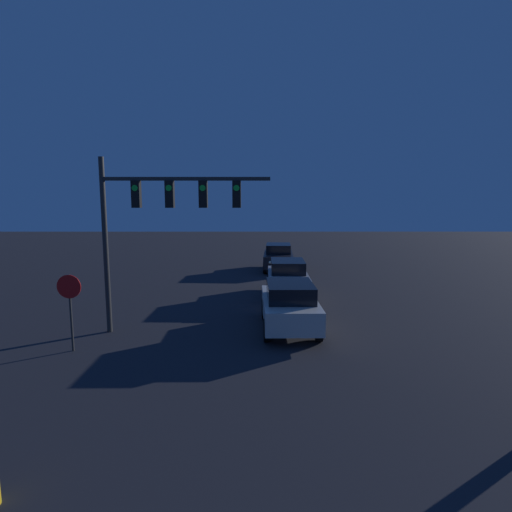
{
  "coord_description": "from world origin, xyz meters",
  "views": [
    {
      "loc": [
        0.04,
        0.94,
        4.56
      ],
      "look_at": [
        0.0,
        14.59,
        2.66
      ],
      "focal_mm": 28.0,
      "sensor_mm": 36.0,
      "label": 1
    }
  ],
  "objects_px": {
    "car_mid": "(289,278)",
    "traffic_signal_mast": "(159,210)",
    "car_far": "(279,257)",
    "stop_sign": "(71,298)",
    "car_near": "(291,305)"
  },
  "relations": [
    {
      "from": "car_mid",
      "to": "traffic_signal_mast",
      "type": "relative_size",
      "value": 0.71
    },
    {
      "from": "car_far",
      "to": "stop_sign",
      "type": "relative_size",
      "value": 1.81
    },
    {
      "from": "car_near",
      "to": "traffic_signal_mast",
      "type": "xyz_separation_m",
      "value": [
        -4.49,
        -0.26,
        3.33
      ]
    },
    {
      "from": "stop_sign",
      "to": "car_far",
      "type": "bearing_deg",
      "value": 63.72
    },
    {
      "from": "car_near",
      "to": "car_far",
      "type": "relative_size",
      "value": 0.99
    },
    {
      "from": "car_far",
      "to": "traffic_signal_mast",
      "type": "xyz_separation_m",
      "value": [
        -4.77,
        -12.49,
        3.33
      ]
    },
    {
      "from": "car_near",
      "to": "car_mid",
      "type": "height_order",
      "value": "same"
    },
    {
      "from": "car_near",
      "to": "traffic_signal_mast",
      "type": "height_order",
      "value": "traffic_signal_mast"
    },
    {
      "from": "car_far",
      "to": "traffic_signal_mast",
      "type": "height_order",
      "value": "traffic_signal_mast"
    },
    {
      "from": "car_mid",
      "to": "stop_sign",
      "type": "relative_size",
      "value": 1.8
    },
    {
      "from": "stop_sign",
      "to": "car_near",
      "type": "bearing_deg",
      "value": 16.98
    },
    {
      "from": "car_near",
      "to": "stop_sign",
      "type": "height_order",
      "value": "stop_sign"
    },
    {
      "from": "car_far",
      "to": "stop_sign",
      "type": "bearing_deg",
      "value": 66.67
    },
    {
      "from": "car_mid",
      "to": "car_far",
      "type": "height_order",
      "value": "same"
    },
    {
      "from": "car_near",
      "to": "car_far",
      "type": "xyz_separation_m",
      "value": [
        0.28,
        12.24,
        0.0
      ]
    }
  ]
}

